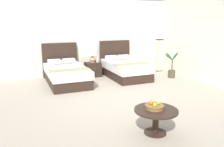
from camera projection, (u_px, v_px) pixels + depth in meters
ground_plane at (124, 100)px, 6.17m from camera, size 10.00×10.39×0.02m
wall_back at (86, 37)px, 8.91m from camera, size 10.00×0.12×2.80m
wall_side_right at (211, 41)px, 7.41m from camera, size 0.12×5.99×2.80m
bed_near_window at (66, 74)px, 7.71m from camera, size 1.25×2.18×1.24m
bed_near_corner at (125, 68)px, 8.50m from camera, size 1.25×2.04×1.26m
nightstand at (93, 69)px, 8.64m from camera, size 0.55×0.46×0.53m
table_lamp at (92, 55)px, 8.53m from camera, size 0.34×0.34×0.45m
vase at (97, 59)px, 8.58m from camera, size 0.09×0.09×0.21m
coffee_table at (156, 115)px, 4.25m from camera, size 0.79×0.79×0.47m
fruit_bowl at (154, 106)px, 4.25m from camera, size 0.35×0.35×0.15m
loose_apple at (154, 102)px, 4.48m from camera, size 0.08×0.08×0.08m
floor_lamp_corner at (159, 55)px, 9.51m from camera, size 0.25×0.25×1.30m
potted_palm at (172, 70)px, 8.46m from camera, size 0.53×0.65×0.97m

